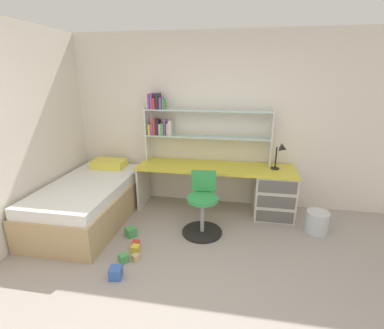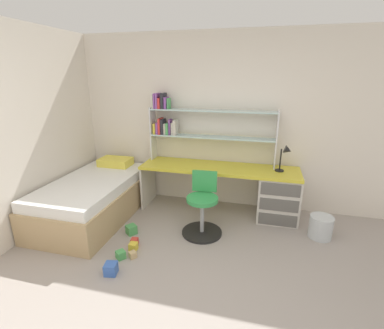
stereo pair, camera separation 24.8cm
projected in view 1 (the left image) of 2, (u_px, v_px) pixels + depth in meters
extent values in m
cube|color=#9E938C|center=(192.00, 320.00, 2.38)|extent=(5.48, 5.75, 0.02)
cube|color=silver|center=(220.00, 122.00, 4.23)|extent=(5.48, 0.06, 2.58)
cube|color=gold|center=(215.00, 168.00, 4.09)|extent=(2.27, 0.60, 0.04)
cube|color=beige|center=(274.00, 194.00, 4.06)|extent=(0.55, 0.57, 0.66)
cube|color=beige|center=(144.00, 185.00, 4.39)|extent=(0.03, 0.54, 0.66)
cube|color=#5E5B57|center=(275.00, 217.00, 3.85)|extent=(0.50, 0.01, 0.17)
cube|color=#5E5B57|center=(276.00, 202.00, 3.78)|extent=(0.50, 0.01, 0.17)
cube|color=#5E5B57|center=(278.00, 187.00, 3.72)|extent=(0.50, 0.01, 0.17)
cube|color=silver|center=(148.00, 134.00, 4.31)|extent=(0.02, 0.22, 0.81)
cube|color=silver|center=(271.00, 138.00, 4.00)|extent=(0.02, 0.22, 0.81)
cube|color=silver|center=(207.00, 137.00, 4.16)|extent=(1.83, 0.22, 0.02)
cube|color=silver|center=(208.00, 110.00, 4.04)|extent=(1.83, 0.22, 0.02)
cube|color=yellow|center=(150.00, 129.00, 4.28)|extent=(0.04, 0.16, 0.16)
cube|color=purple|center=(153.00, 128.00, 4.27)|extent=(0.03, 0.16, 0.17)
cube|color=red|center=(155.00, 126.00, 4.25)|extent=(0.03, 0.18, 0.24)
cube|color=#26262D|center=(158.00, 127.00, 4.25)|extent=(0.04, 0.17, 0.23)
cube|color=beige|center=(161.00, 129.00, 4.25)|extent=(0.03, 0.15, 0.16)
cube|color=#4CA559|center=(163.00, 129.00, 4.24)|extent=(0.03, 0.17, 0.17)
cube|color=purple|center=(165.00, 127.00, 4.23)|extent=(0.03, 0.13, 0.23)
cube|color=beige|center=(168.00, 129.00, 4.23)|extent=(0.03, 0.12, 0.18)
cube|color=beige|center=(171.00, 127.00, 4.21)|extent=(0.04, 0.18, 0.22)
cube|color=beige|center=(149.00, 101.00, 4.15)|extent=(0.02, 0.18, 0.21)
cube|color=purple|center=(150.00, 101.00, 4.14)|extent=(0.02, 0.19, 0.22)
cube|color=purple|center=(153.00, 101.00, 4.14)|extent=(0.03, 0.20, 0.22)
cube|color=red|center=(155.00, 103.00, 4.14)|extent=(0.04, 0.20, 0.16)
cube|color=#26262D|center=(158.00, 101.00, 4.12)|extent=(0.04, 0.19, 0.23)
cube|color=purple|center=(161.00, 103.00, 4.13)|extent=(0.04, 0.16, 0.17)
cube|color=#4CA559|center=(164.00, 104.00, 4.12)|extent=(0.02, 0.14, 0.15)
cylinder|color=black|center=(275.00, 168.00, 3.97)|extent=(0.12, 0.12, 0.02)
cylinder|color=black|center=(276.00, 158.00, 3.92)|extent=(0.02, 0.02, 0.30)
cone|color=black|center=(283.00, 148.00, 3.82)|extent=(0.12, 0.11, 0.13)
cylinder|color=black|center=(202.00, 232.00, 3.66)|extent=(0.52, 0.52, 0.03)
cylinder|color=#A5A8AD|center=(202.00, 217.00, 3.60)|extent=(0.05, 0.05, 0.46)
cylinder|color=green|center=(202.00, 199.00, 3.52)|extent=(0.40, 0.40, 0.05)
cube|color=green|center=(204.00, 181.00, 3.64)|extent=(0.32, 0.06, 0.28)
cube|color=tan|center=(90.00, 206.00, 3.94)|extent=(1.02, 1.84, 0.43)
cube|color=white|center=(88.00, 187.00, 3.85)|extent=(0.96, 1.78, 0.14)
cube|color=#EAD84C|center=(109.00, 164.00, 4.44)|extent=(0.50, 0.32, 0.12)
cylinder|color=silver|center=(317.00, 222.00, 3.65)|extent=(0.29, 0.29, 0.29)
cube|color=red|center=(136.00, 244.00, 3.35)|extent=(0.09, 0.09, 0.08)
cube|color=gold|center=(135.00, 249.00, 3.25)|extent=(0.10, 0.10, 0.09)
cube|color=tan|center=(136.00, 257.00, 3.12)|extent=(0.10, 0.10, 0.07)
cube|color=#3860B7|center=(116.00, 273.00, 2.84)|extent=(0.14, 0.14, 0.12)
cube|color=#479E51|center=(124.00, 258.00, 3.09)|extent=(0.13, 0.13, 0.09)
cube|color=#479E51|center=(131.00, 232.00, 3.58)|extent=(0.16, 0.16, 0.12)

